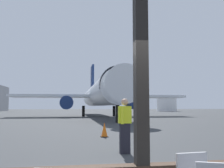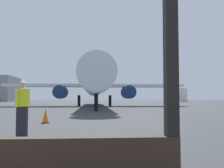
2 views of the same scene
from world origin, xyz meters
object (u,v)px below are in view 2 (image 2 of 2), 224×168
object	(u,v)px
traffic_cone	(45,116)
fuel_storage_tank	(177,95)
ground_crew_worker	(22,108)
airplane	(95,83)

from	to	relation	value
traffic_cone	fuel_storage_tank	distance (m)	70.61
fuel_storage_tank	traffic_cone	bearing A→B (deg)	-113.80
fuel_storage_tank	ground_crew_worker	bearing A→B (deg)	-112.37
ground_crew_worker	fuel_storage_tank	xyz separation A→B (m)	(28.41, 69.02, 1.14)
airplane	ground_crew_worker	bearing A→B (deg)	-95.00
airplane	fuel_storage_tank	xyz separation A→B (m)	(25.88, 40.01, -1.29)
airplane	ground_crew_worker	world-z (taller)	airplane
traffic_cone	ground_crew_worker	bearing A→B (deg)	-88.97
ground_crew_worker	traffic_cone	distance (m)	4.47
airplane	ground_crew_worker	size ratio (longest dim) A/B	20.18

